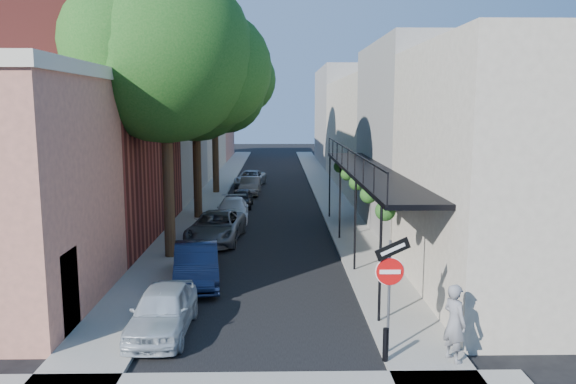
{
  "coord_description": "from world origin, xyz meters",
  "views": [
    {
      "loc": [
        0.48,
        -11.88,
        6.03
      ],
      "look_at": [
        0.89,
        9.3,
        2.8
      ],
      "focal_mm": 35.0,
      "sensor_mm": 36.0,
      "label": 1
    }
  ],
  "objects_px": {
    "parked_car_g": "(250,178)",
    "pedestrian": "(454,323)",
    "parked_car_b": "(196,264)",
    "oak_mid": "(203,87)",
    "parked_car_c": "(216,227)",
    "parked_car_a": "(163,310)",
    "parked_car_f": "(250,186)",
    "sign_post": "(390,276)",
    "oak_far": "(221,74)",
    "bollard": "(386,345)",
    "oak_near": "(177,58)",
    "parked_car_e": "(241,198)",
    "parked_car_d": "(233,210)"
  },
  "relations": [
    {
      "from": "parked_car_c",
      "to": "parked_car_f",
      "type": "distance_m",
      "value": 13.67
    },
    {
      "from": "parked_car_d",
      "to": "parked_car_g",
      "type": "bearing_deg",
      "value": 86.44
    },
    {
      "from": "pedestrian",
      "to": "parked_car_g",
      "type": "bearing_deg",
      "value": -12.27
    },
    {
      "from": "parked_car_b",
      "to": "parked_car_e",
      "type": "xyz_separation_m",
      "value": [
        0.61,
        14.78,
        -0.13
      ]
    },
    {
      "from": "sign_post",
      "to": "parked_car_a",
      "type": "bearing_deg",
      "value": 164.92
    },
    {
      "from": "oak_mid",
      "to": "parked_car_g",
      "type": "xyz_separation_m",
      "value": [
        1.83,
        12.56,
        -6.47
      ]
    },
    {
      "from": "parked_car_b",
      "to": "parked_car_c",
      "type": "distance_m",
      "value": 6.1
    },
    {
      "from": "oak_near",
      "to": "parked_car_e",
      "type": "distance_m",
      "value": 13.58
    },
    {
      "from": "parked_car_b",
      "to": "parked_car_g",
      "type": "xyz_separation_m",
      "value": [
        0.71,
        24.01,
        -0.1
      ]
    },
    {
      "from": "sign_post",
      "to": "parked_car_f",
      "type": "distance_m",
      "value": 26.0
    },
    {
      "from": "parked_car_c",
      "to": "parked_car_e",
      "type": "distance_m",
      "value": 8.71
    },
    {
      "from": "oak_near",
      "to": "parked_car_b",
      "type": "height_order",
      "value": "oak_near"
    },
    {
      "from": "oak_far",
      "to": "parked_car_e",
      "type": "relative_size",
      "value": 3.63
    },
    {
      "from": "oak_far",
      "to": "pedestrian",
      "type": "height_order",
      "value": "oak_far"
    },
    {
      "from": "oak_far",
      "to": "parked_car_b",
      "type": "relative_size",
      "value": 2.85
    },
    {
      "from": "sign_post",
      "to": "parked_car_f",
      "type": "height_order",
      "value": "sign_post"
    },
    {
      "from": "parked_car_f",
      "to": "oak_near",
      "type": "bearing_deg",
      "value": -95.08
    },
    {
      "from": "sign_post",
      "to": "oak_far",
      "type": "bearing_deg",
      "value": 103.91
    },
    {
      "from": "sign_post",
      "to": "parked_car_d",
      "type": "distance_m",
      "value": 17.45
    },
    {
      "from": "parked_car_c",
      "to": "parked_car_d",
      "type": "xyz_separation_m",
      "value": [
        0.38,
        4.72,
        -0.08
      ]
    },
    {
      "from": "parked_car_a",
      "to": "parked_car_c",
      "type": "height_order",
      "value": "parked_car_c"
    },
    {
      "from": "parked_car_f",
      "to": "parked_car_c",
      "type": "bearing_deg",
      "value": -91.88
    },
    {
      "from": "oak_mid",
      "to": "parked_car_c",
      "type": "xyz_separation_m",
      "value": [
        1.14,
        -5.34,
        -6.39
      ]
    },
    {
      "from": "bollard",
      "to": "parked_car_g",
      "type": "bearing_deg",
      "value": 98.61
    },
    {
      "from": "bollard",
      "to": "parked_car_b",
      "type": "bearing_deg",
      "value": 130.16
    },
    {
      "from": "parked_car_c",
      "to": "parked_car_d",
      "type": "distance_m",
      "value": 4.74
    },
    {
      "from": "parked_car_a",
      "to": "parked_car_f",
      "type": "height_order",
      "value": "parked_car_a"
    },
    {
      "from": "sign_post",
      "to": "parked_car_g",
      "type": "xyz_separation_m",
      "value": [
        -4.75,
        29.82,
        -1.45
      ]
    },
    {
      "from": "oak_far",
      "to": "pedestrian",
      "type": "xyz_separation_m",
      "value": [
        7.95,
        -26.77,
        -7.21
      ]
    },
    {
      "from": "parked_car_g",
      "to": "pedestrian",
      "type": "xyz_separation_m",
      "value": [
        6.19,
        -30.29,
        0.46
      ]
    },
    {
      "from": "parked_car_e",
      "to": "parked_car_b",
      "type": "bearing_deg",
      "value": -92.04
    },
    {
      "from": "parked_car_a",
      "to": "parked_car_b",
      "type": "relative_size",
      "value": 0.9
    },
    {
      "from": "parked_car_b",
      "to": "pedestrian",
      "type": "distance_m",
      "value": 9.34
    },
    {
      "from": "parked_car_f",
      "to": "sign_post",
      "type": "bearing_deg",
      "value": -78.07
    },
    {
      "from": "bollard",
      "to": "oak_mid",
      "type": "height_order",
      "value": "oak_mid"
    },
    {
      "from": "oak_far",
      "to": "parked_car_g",
      "type": "distance_m",
      "value": 8.62
    },
    {
      "from": "parked_car_f",
      "to": "parked_car_g",
      "type": "relative_size",
      "value": 0.87
    },
    {
      "from": "bollard",
      "to": "parked_car_f",
      "type": "distance_m",
      "value": 26.4
    },
    {
      "from": "bollard",
      "to": "parked_car_b",
      "type": "relative_size",
      "value": 0.19
    },
    {
      "from": "parked_car_b",
      "to": "parked_car_g",
      "type": "bearing_deg",
      "value": 80.41
    },
    {
      "from": "bollard",
      "to": "oak_mid",
      "type": "bearing_deg",
      "value": 109.9
    },
    {
      "from": "oak_mid",
      "to": "pedestrian",
      "type": "relative_size",
      "value": 5.5
    },
    {
      "from": "sign_post",
      "to": "parked_car_d",
      "type": "bearing_deg",
      "value": 106.93
    },
    {
      "from": "parked_car_c",
      "to": "parked_car_f",
      "type": "height_order",
      "value": "parked_car_c"
    },
    {
      "from": "parked_car_a",
      "to": "parked_car_b",
      "type": "height_order",
      "value": "parked_car_b"
    },
    {
      "from": "parked_car_g",
      "to": "parked_car_c",
      "type": "bearing_deg",
      "value": -84.55
    },
    {
      "from": "oak_mid",
      "to": "parked_car_b",
      "type": "xyz_separation_m",
      "value": [
        1.11,
        -11.44,
        -6.37
      ]
    },
    {
      "from": "parked_car_a",
      "to": "parked_car_f",
      "type": "xyz_separation_m",
      "value": [
        1.2,
        24.01,
        -0.03
      ]
    },
    {
      "from": "bollard",
      "to": "parked_car_d",
      "type": "bearing_deg",
      "value": 106.0
    },
    {
      "from": "oak_near",
      "to": "oak_mid",
      "type": "distance_m",
      "value": 8.01
    }
  ]
}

